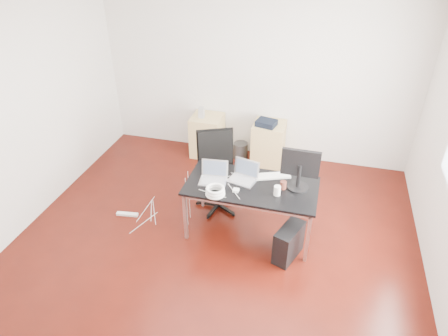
% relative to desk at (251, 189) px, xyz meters
% --- Properties ---
extents(room_shell, '(5.00, 5.00, 5.00)m').
position_rel_desk_xyz_m(room_shell, '(-0.34, -0.44, 0.73)').
color(room_shell, '#360B06').
rests_on(room_shell, ground).
extents(desk, '(1.60, 0.80, 0.73)m').
position_rel_desk_xyz_m(desk, '(0.00, 0.00, 0.00)').
color(desk, black).
rests_on(desk, ground).
extents(office_chair, '(0.63, 0.65, 1.08)m').
position_rel_desk_xyz_m(office_chair, '(-0.57, 0.47, -0.07)').
color(office_chair, black).
rests_on(office_chair, ground).
extents(filing_cabinet_left, '(0.50, 0.50, 0.70)m').
position_rel_desk_xyz_m(filing_cabinet_left, '(-1.12, 1.78, -0.33)').
color(filing_cabinet_left, tan).
rests_on(filing_cabinet_left, ground).
extents(filing_cabinet_right, '(0.50, 0.50, 0.70)m').
position_rel_desk_xyz_m(filing_cabinet_right, '(-0.08, 1.78, -0.33)').
color(filing_cabinet_right, tan).
rests_on(filing_cabinet_right, ground).
extents(pc_tower, '(0.35, 0.49, 0.44)m').
position_rel_desk_xyz_m(pc_tower, '(0.54, -0.33, -0.46)').
color(pc_tower, black).
rests_on(pc_tower, ground).
extents(wastebasket, '(0.29, 0.29, 0.28)m').
position_rel_desk_xyz_m(wastebasket, '(-0.54, 1.79, -0.54)').
color(wastebasket, black).
rests_on(wastebasket, ground).
extents(power_strip, '(0.31, 0.10, 0.04)m').
position_rel_desk_xyz_m(power_strip, '(-1.70, -0.13, -0.66)').
color(power_strip, white).
rests_on(power_strip, ground).
extents(laptop_left, '(0.36, 0.29, 0.23)m').
position_rel_desk_xyz_m(laptop_left, '(-0.48, -0.01, 0.11)').
color(laptop_left, silver).
rests_on(laptop_left, desk).
extents(laptop_right, '(0.38, 0.33, 0.23)m').
position_rel_desk_xyz_m(laptop_right, '(-0.12, 0.10, 0.11)').
color(laptop_right, silver).
rests_on(laptop_right, desk).
extents(monitor, '(0.45, 0.26, 0.51)m').
position_rel_desk_xyz_m(monitor, '(0.55, 0.10, 0.34)').
color(monitor, black).
rests_on(monitor, desk).
extents(keyboard, '(0.46, 0.30, 0.02)m').
position_rel_desk_xyz_m(keyboard, '(0.22, 0.25, 0.06)').
color(keyboard, white).
rests_on(keyboard, desk).
extents(cup_white, '(0.10, 0.10, 0.12)m').
position_rel_desk_xyz_m(cup_white, '(0.33, -0.12, 0.11)').
color(cup_white, white).
rests_on(cup_white, desk).
extents(cup_brown, '(0.09, 0.09, 0.10)m').
position_rel_desk_xyz_m(cup_brown, '(0.38, 0.03, 0.10)').
color(cup_brown, '#5A281E').
rests_on(cup_brown, desk).
extents(cable_coil, '(0.24, 0.24, 0.11)m').
position_rel_desk_xyz_m(cable_coil, '(-0.37, -0.31, 0.11)').
color(cable_coil, white).
rests_on(cable_coil, desk).
extents(power_adapter, '(0.07, 0.07, 0.03)m').
position_rel_desk_xyz_m(power_adapter, '(-0.15, -0.17, 0.07)').
color(power_adapter, white).
rests_on(power_adapter, desk).
extents(speaker, '(0.09, 0.08, 0.18)m').
position_rel_desk_xyz_m(speaker, '(-1.19, 1.73, 0.11)').
color(speaker, '#9E9E9E').
rests_on(speaker, filing_cabinet_left).
extents(navy_garment, '(0.35, 0.30, 0.09)m').
position_rel_desk_xyz_m(navy_garment, '(-0.12, 1.71, 0.07)').
color(navy_garment, black).
rests_on(navy_garment, filing_cabinet_right).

